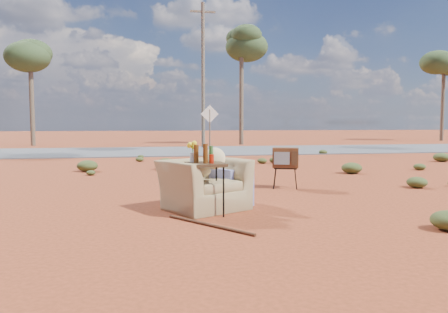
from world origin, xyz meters
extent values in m
plane|color=#993A1E|center=(0.00, 0.00, 0.00)|extent=(140.00, 140.00, 0.00)
cube|color=#565659|center=(0.00, 15.00, 0.02)|extent=(140.00, 7.00, 0.04)
imported|color=olive|center=(-0.44, 0.32, 0.55)|extent=(1.50, 1.32, 1.11)
ellipsoid|color=#DEC588|center=(-0.52, 0.35, 0.64)|extent=(0.40, 0.40, 0.24)
ellipsoid|color=#DEC588|center=(-0.29, 0.16, 0.85)|extent=(0.35, 0.18, 0.35)
cube|color=navy|center=(0.03, 0.70, 0.32)|extent=(0.85, 0.98, 0.65)
cube|color=black|center=(1.64, 2.31, 0.44)|extent=(0.59, 0.51, 0.03)
cylinder|color=black|center=(1.37, 2.22, 0.22)|extent=(0.03, 0.03, 0.44)
cylinder|color=black|center=(1.79, 2.07, 0.22)|extent=(0.03, 0.03, 0.44)
cylinder|color=black|center=(1.48, 2.55, 0.22)|extent=(0.03, 0.03, 0.44)
cylinder|color=black|center=(1.91, 2.40, 0.22)|extent=(0.03, 0.03, 0.44)
cube|color=#5E2E17|center=(1.64, 2.31, 0.67)|extent=(0.66, 0.59, 0.43)
cube|color=gray|center=(1.49, 2.12, 0.67)|extent=(0.32, 0.13, 0.27)
cube|color=#472D19|center=(1.75, 2.03, 0.67)|extent=(0.12, 0.06, 0.30)
cube|color=#3D2816|center=(-0.48, -0.12, 0.79)|extent=(0.60, 0.60, 0.05)
cylinder|color=black|center=(-0.69, -0.36, 0.40)|extent=(0.03, 0.03, 0.79)
cylinder|color=black|center=(-0.24, -0.33, 0.40)|extent=(0.03, 0.03, 0.79)
cylinder|color=black|center=(-0.72, 0.09, 0.40)|extent=(0.03, 0.03, 0.79)
cylinder|color=black|center=(-0.27, 0.12, 0.40)|extent=(0.03, 0.03, 0.79)
cylinder|color=#4C270C|center=(-0.62, -0.08, 0.96)|extent=(0.08, 0.08, 0.29)
cylinder|color=#4C270C|center=(-0.49, -0.21, 0.97)|extent=(0.07, 0.07, 0.32)
cylinder|color=#305E28|center=(-0.37, 0.00, 0.95)|extent=(0.07, 0.07, 0.27)
cylinder|color=red|center=(-0.40, -0.23, 0.89)|extent=(0.07, 0.07, 0.15)
cylinder|color=silver|center=(-0.66, 0.03, 0.89)|extent=(0.09, 0.09, 0.16)
ellipsoid|color=yellow|center=(-0.66, 0.03, 1.06)|extent=(0.18, 0.18, 0.14)
cylinder|color=#4A2513|center=(-0.54, -0.87, 0.02)|extent=(1.01, 1.35, 0.04)
cylinder|color=brown|center=(1.50, 12.00, 1.00)|extent=(0.06, 0.06, 2.00)
cube|color=silver|center=(1.50, 12.00, 1.80)|extent=(0.78, 0.04, 0.78)
cylinder|color=brown|center=(-8.00, 22.00, 3.00)|extent=(0.28, 0.28, 6.00)
ellipsoid|color=#394D27|center=(-8.00, 22.00, 5.50)|extent=(3.20, 3.20, 2.20)
cylinder|color=brown|center=(5.00, 21.00, 3.50)|extent=(0.28, 0.28, 7.00)
ellipsoid|color=#394D27|center=(5.00, 21.00, 6.50)|extent=(3.20, 3.20, 2.20)
cylinder|color=brown|center=(22.00, 24.00, 3.25)|extent=(0.28, 0.28, 6.50)
ellipsoid|color=#394D27|center=(22.00, 24.00, 6.00)|extent=(3.20, 3.20, 2.20)
cylinder|color=brown|center=(2.00, 17.50, 4.00)|extent=(0.20, 0.20, 8.00)
cube|color=brown|center=(2.00, 17.50, 7.50)|extent=(1.40, 0.10, 0.10)
ellipsoid|color=#414D21|center=(4.50, 1.80, 0.12)|extent=(0.44, 0.44, 0.24)
ellipsoid|color=#414D21|center=(-3.00, 6.50, 0.17)|extent=(0.60, 0.60, 0.33)
ellipsoid|color=#414D21|center=(6.80, 5.00, 0.10)|extent=(0.36, 0.36, 0.20)
ellipsoid|color=#414D21|center=(3.20, 8.00, 0.11)|extent=(0.40, 0.40, 0.22)
ellipsoid|color=#414D21|center=(-1.50, 9.50, 0.08)|extent=(0.30, 0.30, 0.17)
camera|label=1|loc=(-1.46, -6.74, 1.43)|focal=35.00mm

